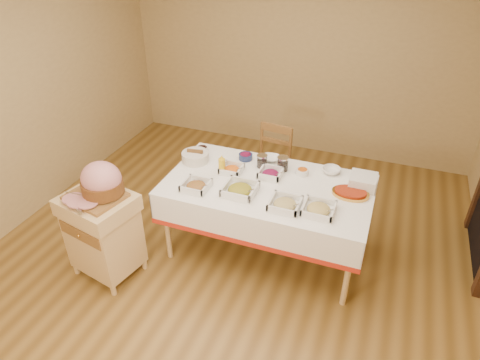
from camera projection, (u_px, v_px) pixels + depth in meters
name	position (u px, v px, depth m)	size (l,w,h in m)	color
room_shell	(222.00, 138.00, 3.35)	(5.00, 5.00, 5.00)	brown
dining_table	(267.00, 199.00, 3.87)	(1.82, 1.02, 0.76)	tan
butcher_cart	(103.00, 231.00, 3.70)	(0.66, 0.59, 0.81)	tan
dining_chair	(270.00, 165.00, 4.67)	(0.44, 0.42, 0.88)	brown
ham_on_board	(101.00, 183.00, 3.46)	(0.48, 0.45, 0.32)	brown
serving_dish_a	(196.00, 186.00, 3.70)	(0.23, 0.22, 0.10)	silver
serving_dish_b	(240.00, 189.00, 3.65)	(0.27, 0.27, 0.11)	silver
serving_dish_c	(285.00, 204.00, 3.47)	(0.25, 0.25, 0.10)	silver
serving_dish_d	(319.00, 209.00, 3.42)	(0.25, 0.25, 0.09)	silver
serving_dish_e	(232.00, 169.00, 3.94)	(0.20, 0.19, 0.09)	silver
serving_dish_f	(271.00, 173.00, 3.88)	(0.21, 0.20, 0.10)	silver
small_bowl_left	(202.00, 149.00, 4.27)	(0.12, 0.12, 0.05)	silver
small_bowl_mid	(246.00, 156.00, 4.14)	(0.13, 0.13, 0.06)	navy
small_bowl_right	(302.00, 172.00, 3.90)	(0.11, 0.11, 0.06)	silver
bowl_white_imported	(271.00, 158.00, 4.13)	(0.17, 0.17, 0.04)	silver
bowl_small_imported	(331.00, 170.00, 3.93)	(0.17, 0.17, 0.05)	silver
preserve_jar_left	(262.00, 162.00, 4.01)	(0.10, 0.10, 0.13)	silver
preserve_jar_right	(283.00, 164.00, 3.96)	(0.11, 0.11, 0.14)	silver
mustard_bottle	(222.00, 166.00, 3.89)	(0.06, 0.06, 0.19)	gold
bread_basket	(195.00, 157.00, 4.10)	(0.26, 0.26, 0.11)	beige
plate_stack	(363.00, 181.00, 3.72)	(0.23, 0.23, 0.11)	silver
brass_platter	(350.00, 193.00, 3.63)	(0.32, 0.23, 0.04)	gold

